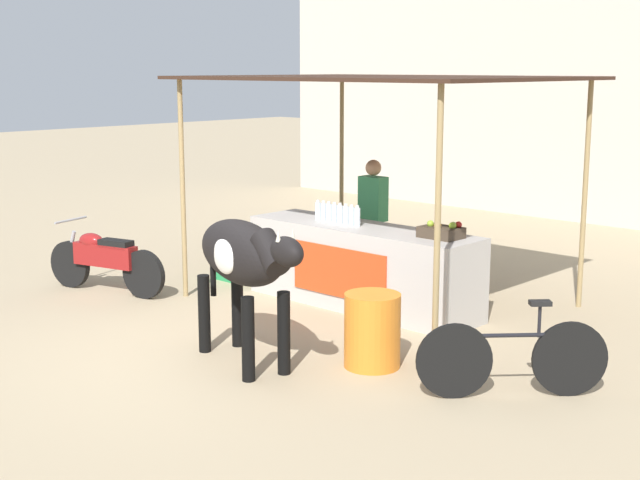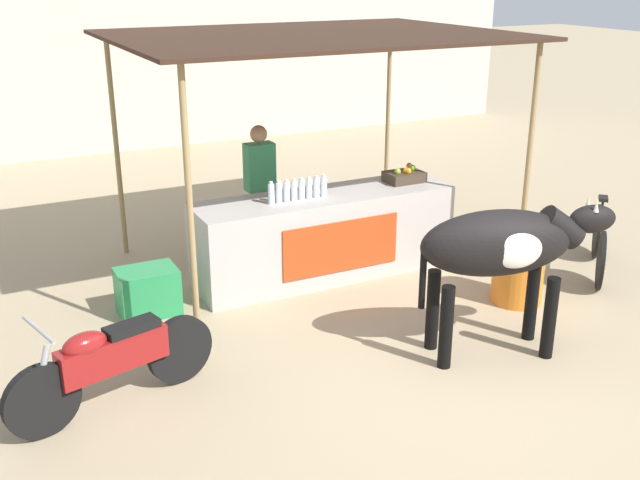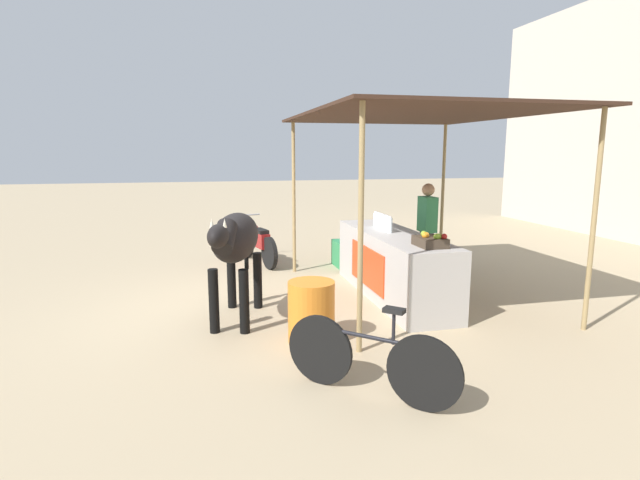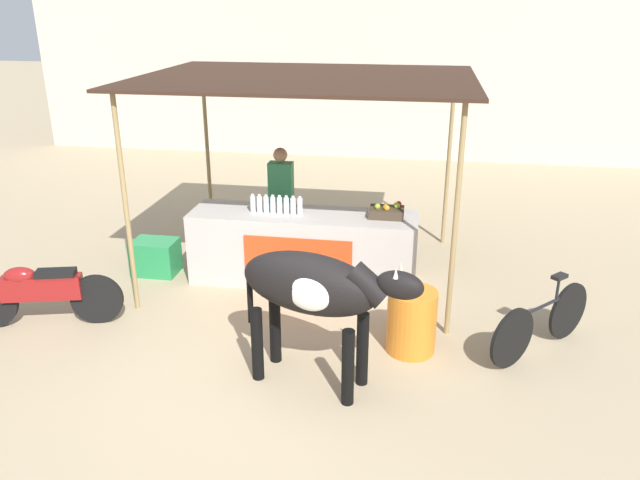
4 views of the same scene
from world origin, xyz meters
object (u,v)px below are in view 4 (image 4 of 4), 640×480
(stall_counter, at_px, (304,248))
(motorcycle_parked, at_px, (41,291))
(vendor_behind_counter, at_px, (281,202))
(water_barrel, at_px, (412,321))
(fruit_crate, at_px, (387,212))
(bicycle_leaning, at_px, (542,322))
(cow, at_px, (315,289))
(cooler_box, at_px, (156,257))

(stall_counter, height_order, motorcycle_parked, stall_counter)
(vendor_behind_counter, bearing_deg, water_barrel, -50.01)
(fruit_crate, xyz_separation_m, bicycle_leaning, (1.78, -1.41, -0.68))
(cow, relative_size, motorcycle_parked, 1.05)
(cooler_box, relative_size, cow, 0.32)
(vendor_behind_counter, bearing_deg, stall_counter, -58.17)
(bicycle_leaning, bearing_deg, vendor_behind_counter, 147.66)
(water_barrel, xyz_separation_m, bicycle_leaning, (1.38, 0.22, -0.00))
(cooler_box, bearing_deg, bicycle_leaning, -14.32)
(fruit_crate, distance_m, motorcycle_parked, 4.29)
(fruit_crate, xyz_separation_m, cooler_box, (-3.17, -0.15, -0.79))
(bicycle_leaning, bearing_deg, stall_counter, 154.64)
(cooler_box, distance_m, bicycle_leaning, 5.11)
(stall_counter, relative_size, water_barrel, 4.25)
(cooler_box, bearing_deg, cow, -40.46)
(fruit_crate, height_order, motorcycle_parked, fruit_crate)
(water_barrel, height_order, cow, cow)
(stall_counter, height_order, cow, cow)
(vendor_behind_counter, height_order, motorcycle_parked, vendor_behind_counter)
(vendor_behind_counter, xyz_separation_m, motorcycle_parked, (-2.31, -2.46, -0.42))
(stall_counter, bearing_deg, motorcycle_parked, -148.39)
(cow, distance_m, bicycle_leaning, 2.60)
(motorcycle_parked, xyz_separation_m, bicycle_leaning, (5.65, 0.35, -0.08))
(fruit_crate, height_order, cooler_box, fruit_crate)
(stall_counter, relative_size, fruit_crate, 6.82)
(stall_counter, relative_size, cooler_box, 5.00)
(vendor_behind_counter, relative_size, water_barrel, 2.33)
(stall_counter, relative_size, bicycle_leaning, 2.44)
(fruit_crate, distance_m, vendor_behind_counter, 1.72)
(cow, bearing_deg, vendor_behind_counter, 108.44)
(stall_counter, distance_m, cow, 2.49)
(water_barrel, bearing_deg, cow, -139.66)
(cooler_box, bearing_deg, vendor_behind_counter, 27.79)
(cooler_box, bearing_deg, stall_counter, 2.67)
(vendor_behind_counter, height_order, cow, vendor_behind_counter)
(water_barrel, bearing_deg, stall_counter, 133.32)
(bicycle_leaning, bearing_deg, water_barrel, -171.10)
(water_barrel, bearing_deg, motorcycle_parked, -178.23)
(stall_counter, relative_size, cow, 1.62)
(vendor_behind_counter, bearing_deg, bicycle_leaning, -32.34)
(stall_counter, distance_m, bicycle_leaning, 3.18)
(vendor_behind_counter, relative_size, cow, 0.89)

